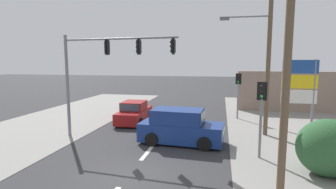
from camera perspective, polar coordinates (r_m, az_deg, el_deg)
ground_plane at (r=10.76m, az=-8.97°, el=-17.44°), size 140.00×140.00×0.00m
lane_dash_mid at (r=13.40m, az=-4.38°, el=-12.29°), size 0.20×2.40×0.01m
lane_dash_far at (r=18.06m, az=0.01°, el=-7.12°), size 0.20×2.40×0.01m
kerb_left_verge at (r=18.35m, az=-30.14°, el=-7.85°), size 8.00×40.00×0.02m
utility_pole_foreground_right at (r=9.30m, az=23.98°, el=11.71°), size 3.78×0.57×9.87m
utility_pole_midground_right at (r=16.67m, az=20.67°, el=9.55°), size 3.78×0.28×9.84m
traffic_signal_mast at (r=15.28m, az=-14.12°, el=6.55°), size 6.87×0.90×6.00m
pedestal_signal_right_kerb at (r=12.64m, az=19.65°, el=-2.57°), size 0.43×0.31×3.56m
pedestal_signal_far_median at (r=20.99m, az=15.04°, el=1.34°), size 0.44×0.31×3.56m
shopping_plaza_sign at (r=18.48m, az=26.69°, el=1.82°), size 2.10×0.16×4.60m
roadside_bush at (r=12.15m, az=32.03°, el=-10.21°), size 2.47×2.12×2.26m
shopfront_wall_far at (r=26.37m, az=28.01°, el=0.55°), size 12.00×1.00×3.60m
suv_oncoming_near at (r=14.45m, az=2.68°, el=-7.17°), size 4.65×2.32×1.90m
sedan_kerbside_parked at (r=19.55m, az=-7.36°, el=-3.97°), size 1.96×4.27×1.56m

